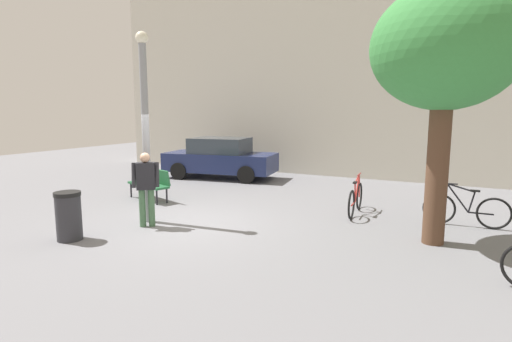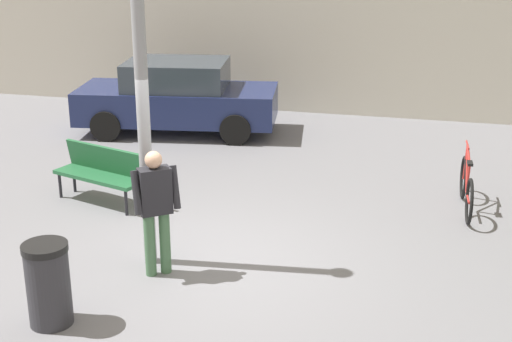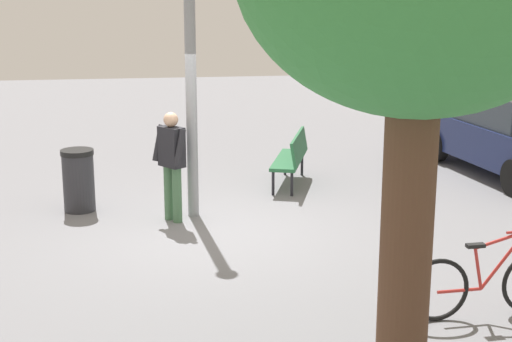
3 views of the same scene
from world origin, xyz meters
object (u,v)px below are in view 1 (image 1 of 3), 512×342
at_px(lamppost, 145,120).
at_px(bicycle_red, 356,199).
at_px(parked_car_navy, 220,158).
at_px(trash_bin, 69,216).
at_px(bicycle_black, 465,210).
at_px(person_by_lamppost, 146,184).
at_px(park_bench, 150,181).
at_px(plaza_tree, 445,51).

relative_size(lamppost, bicycle_red, 2.38).
height_order(parked_car_navy, trash_bin, parked_car_navy).
relative_size(lamppost, trash_bin, 4.37).
bearing_deg(bicycle_black, person_by_lamppost, -153.22).
bearing_deg(bicycle_black, park_bench, -172.79).
distance_m(person_by_lamppost, bicycle_red, 5.11).
distance_m(plaza_tree, parked_car_navy, 9.59).
distance_m(person_by_lamppost, parked_car_navy, 6.68).
bearing_deg(park_bench, trash_bin, -73.63).
height_order(person_by_lamppost, bicycle_black, person_by_lamppost).
relative_size(plaza_tree, bicycle_red, 2.70).
distance_m(lamppost, bicycle_black, 7.50).
bearing_deg(parked_car_navy, bicycle_black, -20.57).
xyz_separation_m(lamppost, park_bench, (-1.57, 1.86, -1.83)).
distance_m(person_by_lamppost, bicycle_black, 7.17).
xyz_separation_m(bicycle_red, parked_car_navy, (-5.92, 3.13, 0.39)).
bearing_deg(lamppost, bicycle_black, 23.62).
height_order(bicycle_black, trash_bin, trash_bin).
xyz_separation_m(bicycle_red, trash_bin, (-4.66, -4.68, 0.11)).
height_order(lamppost, park_bench, lamppost).
relative_size(park_bench, bicycle_black, 0.92).
bearing_deg(lamppost, person_by_lamppost, -53.20).
bearing_deg(bicycle_red, person_by_lamppost, -140.46).
height_order(person_by_lamppost, plaza_tree, plaza_tree).
relative_size(person_by_lamppost, parked_car_navy, 0.38).
xyz_separation_m(park_bench, parked_car_navy, (-0.20, 4.18, 0.23)).
xyz_separation_m(park_bench, bicycle_black, (8.19, 1.04, -0.16)).
bearing_deg(bicycle_black, parked_car_navy, 159.43).
relative_size(person_by_lamppost, bicycle_black, 0.92).
height_order(bicycle_black, parked_car_navy, parked_car_navy).
distance_m(lamppost, parked_car_navy, 6.49).
bearing_deg(plaza_tree, park_bench, 175.89).
relative_size(lamppost, person_by_lamppost, 2.58).
relative_size(plaza_tree, parked_car_navy, 1.11).
height_order(plaza_tree, bicycle_red, plaza_tree).
height_order(park_bench, parked_car_navy, parked_car_navy).
distance_m(park_bench, trash_bin, 3.79).
relative_size(lamppost, bicycle_black, 2.38).
bearing_deg(trash_bin, park_bench, 106.37).
xyz_separation_m(person_by_lamppost, park_bench, (-1.81, 2.18, -0.42)).
bearing_deg(person_by_lamppost, plaza_tree, 15.71).
xyz_separation_m(lamppost, bicycle_red, (4.16, 2.91, -1.99)).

